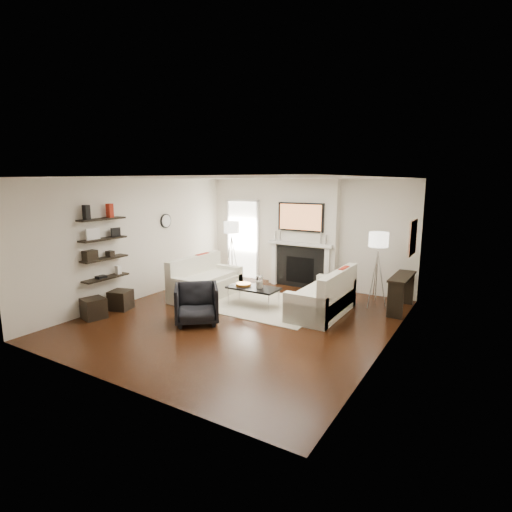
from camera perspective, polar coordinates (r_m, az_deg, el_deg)
The scene contains 71 objects.
room_envelope at distance 7.54m, azimuth -2.36°, elevation 0.77°, with size 6.00×6.00×6.00m.
chimney_breast at distance 10.04m, azimuth 6.74°, elevation 3.18°, with size 1.80×0.25×2.70m, color silver.
fireplace_surround at distance 10.06m, azimuth 6.31°, elevation -1.60°, with size 1.30×0.02×1.04m, color black.
firebox at distance 10.07m, azimuth 6.29°, elevation -1.99°, with size 0.75×0.02×0.65m, color black.
mantel_pilaster_l at distance 10.34m, azimuth 2.63°, elevation -1.04°, with size 0.12×0.08×1.10m, color white.
mantel_pilaster_r at distance 9.76m, azimuth 10.08°, elevation -1.91°, with size 0.12×0.08×1.10m, color white.
mantel_shelf at distance 9.91m, azimuth 6.26°, elevation 1.74°, with size 1.70×0.18×0.07m, color white.
tv_body at distance 9.85m, azimuth 6.40°, elevation 5.55°, with size 1.20×0.06×0.70m, color black.
tv_screen at distance 9.82m, azimuth 6.32°, elevation 5.54°, with size 1.10×0.01×0.62m, color #BF723F.
candlestick_l_tall at distance 10.13m, azimuth 3.48°, elevation 3.04°, with size 0.04×0.04×0.30m, color silver.
candlestick_l_short at distance 10.19m, azimuth 2.83°, elevation 2.92°, with size 0.04×0.04×0.24m, color silver.
candlestick_r_tall at distance 9.67m, azimuth 9.27°, elevation 2.56°, with size 0.04×0.04×0.30m, color silver.
candlestick_r_short at distance 9.63m, azimuth 9.98°, elevation 2.32°, with size 0.04×0.04×0.24m, color silver.
hallway_panel at distance 11.06m, azimuth -1.83°, elevation 2.36°, with size 0.90×0.02×2.10m, color white.
door_trim_l at distance 11.30m, azimuth -3.93°, elevation 2.52°, with size 0.06×0.06×2.16m, color white.
door_trim_r at distance 10.79m, azimuth 0.25°, elevation 2.15°, with size 0.06×0.06×2.16m, color white.
door_trim_top at distance 10.94m, azimuth -1.93°, elevation 7.95°, with size 1.02×0.06×0.06m, color white.
rug at distance 8.73m, azimuth 0.97°, elevation -6.94°, with size 2.60×2.00×0.01m, color beige.
loveseat_left_base at distance 9.33m, azimuth -7.10°, elevation -4.55°, with size 0.85×1.80×0.42m, color silver.
loveseat_left_back at distance 9.46m, azimuth -8.74°, elevation -2.41°, with size 0.18×1.80×0.80m, color silver.
loveseat_left_arm_n at distance 8.71m, azimuth -10.42°, elevation -5.14°, with size 0.85×0.18×0.60m, color silver.
loveseat_left_arm_s at distance 9.94m, azimuth -4.23°, elevation -3.02°, with size 0.85×0.18×0.60m, color silver.
loveseat_left_cushion at distance 9.24m, azimuth -6.89°, elevation -3.04°, with size 0.63×1.44×0.10m, color silver.
pillow_left_orange at distance 9.64m, azimuth -7.64°, elevation -0.89°, with size 0.10×0.42×0.42m, color #A32514.
pillow_left_charcoal at distance 9.20m, azimuth -9.97°, elevation -1.59°, with size 0.10×0.40×0.40m, color black.
loveseat_right_base at distance 8.21m, azimuth 9.36°, elevation -6.73°, with size 0.85×1.80×0.42m, color silver.
loveseat_right_back at distance 8.01m, azimuth 11.66°, elevation -4.90°, with size 0.18×1.80×0.80m, color silver.
loveseat_right_arm_n at distance 7.47m, azimuth 7.04°, elevation -7.71°, with size 0.85×0.18×0.60m, color silver.
loveseat_right_arm_s at distance 8.91m, azimuth 11.33°, elevation -4.80°, with size 0.85×0.18×0.60m, color silver.
loveseat_right_cushion at distance 8.16m, azimuth 9.09°, elevation -4.94°, with size 0.63×1.44×0.10m, color silver.
pillow_right_orange at distance 8.24m, azimuth 12.41°, elevation -3.04°, with size 0.10×0.42×0.42m, color #A32514.
pillow_right_charcoal at distance 7.69m, azimuth 10.96°, elevation -4.04°, with size 0.10×0.40×0.40m, color black.
coffee_table at distance 8.53m, azimuth -0.38°, elevation -4.60°, with size 1.10×0.55×0.04m, color black.
coffee_leg_nw at distance 8.67m, azimuth -3.98°, elevation -5.81°, with size 0.02×0.02×0.38m, color silver.
coffee_leg_ne at distance 8.16m, azimuth 1.82°, elevation -6.85°, with size 0.02×0.02×0.38m, color silver.
coffee_leg_sw at distance 9.02m, azimuth -2.36°, elevation -5.14°, with size 0.02×0.02×0.38m, color silver.
coffee_leg_se at distance 8.53m, azimuth 3.28°, elevation -6.08°, with size 0.02×0.02×0.38m, color silver.
hurricane_glass at distance 8.41m, azimuth 0.49°, elevation -3.69°, with size 0.14×0.14×0.25m, color white.
hurricane_candle at distance 8.43m, azimuth 0.49°, elevation -4.12°, with size 0.11×0.11×0.17m, color white.
copper_bowl at distance 8.64m, azimuth -1.80°, elevation -4.09°, with size 0.33×0.33×0.06m, color #9E581A.
armchair at distance 7.64m, azimuth -8.50°, elevation -6.50°, with size 0.79×0.74×0.81m, color black.
lamp_left_post at distance 10.67m, azimuth -3.46°, elevation -0.41°, with size 0.02×0.02×1.20m, color silver.
lamp_left_shade at distance 10.54m, azimuth -3.51°, elevation 4.13°, with size 0.40×0.40×0.30m, color white.
lamp_left_leg_a at distance 10.61m, azimuth -2.97°, elevation -0.47°, with size 0.02×0.02×1.25m, color silver.
lamp_left_leg_b at distance 10.78m, azimuth -3.41°, elevation -0.30°, with size 0.02×0.02×1.25m, color silver.
lamp_left_leg_c at distance 10.63m, azimuth -3.99°, elevation -0.46°, with size 0.02×0.02×1.25m, color silver.
lamp_right_post at distance 8.82m, azimuth 16.82°, elevation -3.21°, with size 0.02×0.02×1.20m, color silver.
lamp_right_shade at distance 8.66m, azimuth 17.12°, elevation 2.26°, with size 0.40×0.40×0.30m, color white.
lamp_right_leg_a at distance 8.80m, azimuth 17.51°, elevation -3.28°, with size 0.02×0.02×1.25m, color silver.
lamp_right_leg_b at distance 8.92m, azimuth 16.63°, elevation -3.04°, with size 0.02×0.02×1.25m, color silver.
lamp_right_leg_c at distance 8.75m, azimuth 16.31°, elevation -3.30°, with size 0.02×0.02×1.25m, color silver.
console_top at distance 8.68m, azimuth 20.17°, elevation -2.76°, with size 0.35×1.20×0.04m, color black.
console_leg_n at distance 8.25m, azimuth 19.25°, elevation -6.08°, with size 0.30×0.04×0.71m, color black.
console_leg_s at distance 9.29m, azimuth 20.69°, elevation -4.31°, with size 0.30×0.04×0.71m, color black.
wall_art at distance 8.43m, azimuth 21.49°, elevation 2.46°, with size 0.03×0.70×0.70m, color tan.
shelf_bottom at distance 8.72m, azimuth -20.65°, elevation -2.93°, with size 0.25×1.00×0.04m, color black.
shelf_lower at distance 8.64m, azimuth -20.82°, elevation -0.34°, with size 0.25×1.00×0.04m, color black.
shelf_upper at distance 8.58m, azimuth -20.99°, elevation 2.28°, with size 0.25×1.00×0.04m, color black.
shelf_top at distance 8.53m, azimuth -21.17°, elevation 4.94°, with size 0.25×1.00×0.04m, color black.
decor_magfile_a at distance 8.32m, azimuth -23.07°, elevation 5.77°, with size 0.12×0.10×0.28m, color black.
decor_magfile_b at distance 8.65m, azimuth -20.16°, elevation 6.12°, with size 0.12×0.10×0.28m, color #A32514.
decor_frame_a at distance 8.42m, azimuth -22.28°, elevation 2.93°, with size 0.04×0.30×0.22m, color white.
decor_frame_b at distance 8.76m, azimuth -19.41°, elevation 3.25°, with size 0.04×0.22×0.18m, color black.
decor_wine_rack at distance 8.42m, azimuth -22.62°, elevation 0.08°, with size 0.18×0.25×0.20m, color black.
decor_box_small at distance 8.71m, azimuth -20.12°, elevation 0.31°, with size 0.15×0.12×0.12m, color black.
decor_books at distance 8.64m, azimuth -21.26°, elevation -2.80°, with size 0.14×0.20×0.05m, color black.
decor_box_tall at distance 8.89m, azimuth -19.09°, elevation -1.86°, with size 0.10×0.10×0.18m, color white.
clock_rim at distance 9.90m, azimuth -12.78°, elevation 4.92°, with size 0.34×0.34×0.04m, color black.
clock_face at distance 9.88m, azimuth -12.68°, elevation 4.91°, with size 0.29×0.29×0.01m, color white.
ottoman_near at distance 8.86m, azimuth -18.76°, elevation -5.95°, with size 0.40×0.40×0.40m, color black.
ottoman_far at distance 8.47m, azimuth -22.18°, elevation -6.93°, with size 0.40×0.40×0.40m, color black.
Camera 1 is at (4.10, -6.20, 2.64)m, focal length 28.00 mm.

